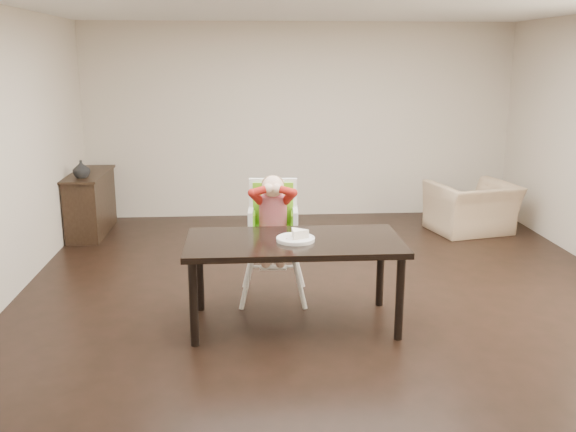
{
  "coord_description": "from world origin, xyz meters",
  "views": [
    {
      "loc": [
        -0.8,
        -5.52,
        2.23
      ],
      "look_at": [
        -0.41,
        0.13,
        0.82
      ],
      "focal_mm": 40.0,
      "sensor_mm": 36.0,
      "label": 1
    }
  ],
  "objects_px": {
    "armchair": "(472,200)",
    "sideboard": "(91,203)",
    "dining_table": "(294,249)",
    "high_chair": "(273,212)"
  },
  "relations": [
    {
      "from": "dining_table",
      "to": "armchair",
      "type": "bearing_deg",
      "value": 47.72
    },
    {
      "from": "high_chair",
      "to": "sideboard",
      "type": "relative_size",
      "value": 0.94
    },
    {
      "from": "high_chair",
      "to": "sideboard",
      "type": "distance_m",
      "value": 3.35
    },
    {
      "from": "dining_table",
      "to": "high_chair",
      "type": "relative_size",
      "value": 1.52
    },
    {
      "from": "armchair",
      "to": "sideboard",
      "type": "bearing_deg",
      "value": -16.75
    },
    {
      "from": "armchair",
      "to": "sideboard",
      "type": "height_order",
      "value": "armchair"
    },
    {
      "from": "dining_table",
      "to": "high_chair",
      "type": "height_order",
      "value": "high_chair"
    },
    {
      "from": "dining_table",
      "to": "sideboard",
      "type": "distance_m",
      "value": 3.93
    },
    {
      "from": "dining_table",
      "to": "armchair",
      "type": "distance_m",
      "value": 3.78
    },
    {
      "from": "high_chair",
      "to": "sideboard",
      "type": "xyz_separation_m",
      "value": [
        -2.24,
        2.45,
        -0.44
      ]
    }
  ]
}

